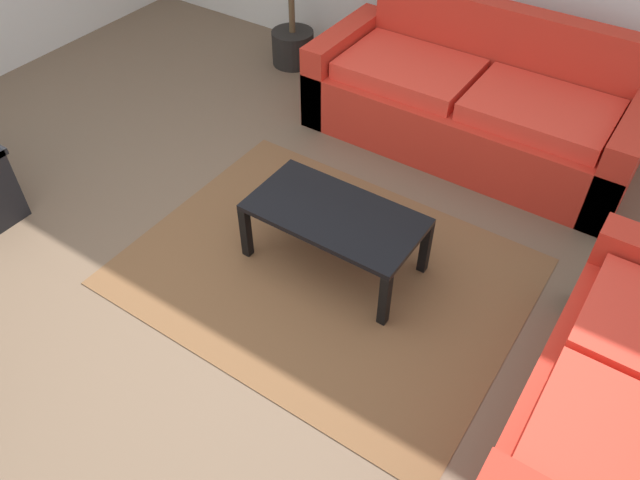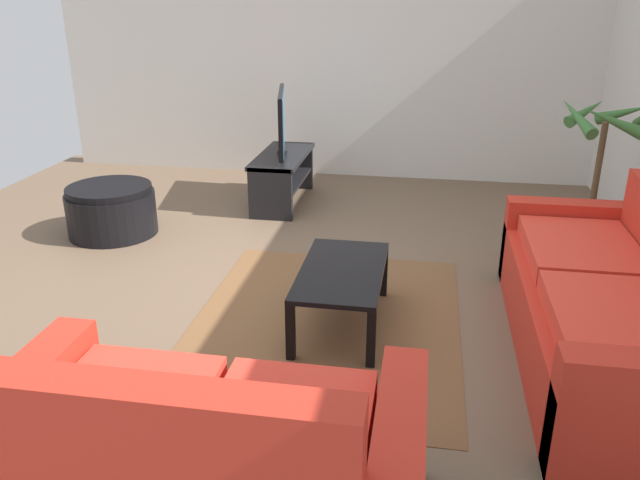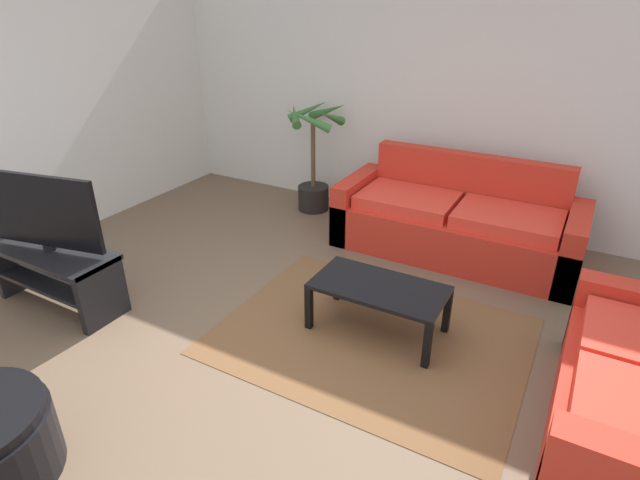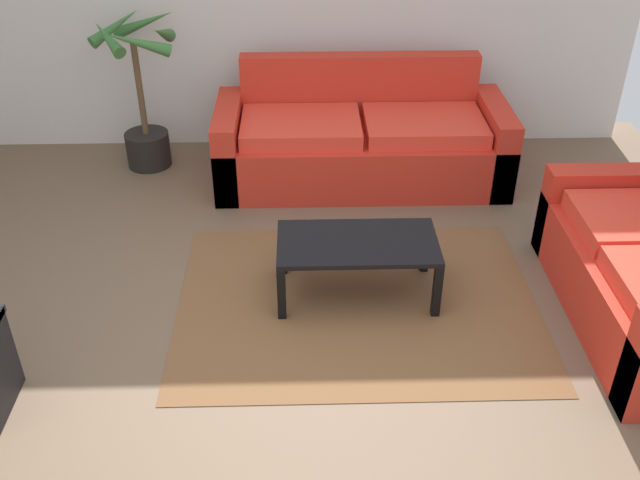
% 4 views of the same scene
% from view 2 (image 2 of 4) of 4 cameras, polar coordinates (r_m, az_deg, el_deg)
% --- Properties ---
extents(ground_plane, '(6.60, 6.60, 0.00)m').
position_cam_2_polar(ground_plane, '(4.72, -6.04, -3.61)').
color(ground_plane, brown).
extents(wall_left, '(0.06, 6.00, 2.70)m').
position_cam_2_polar(wall_left, '(7.23, 0.12, 16.43)').
color(wall_left, silver).
rests_on(wall_left, ground).
extents(couch_main, '(2.25, 0.90, 0.90)m').
position_cam_2_polar(couch_main, '(3.96, 24.62, -5.88)').
color(couch_main, red).
rests_on(couch_main, ground).
extents(couch_loveseat, '(0.90, 1.66, 0.90)m').
position_cam_2_polar(couch_loveseat, '(2.60, -10.58, -19.58)').
color(couch_loveseat, red).
rests_on(couch_loveseat, ground).
extents(tv_stand, '(1.10, 0.45, 0.50)m').
position_cam_2_polar(tv_stand, '(6.33, -3.38, 6.20)').
color(tv_stand, black).
rests_on(tv_stand, ground).
extents(tv, '(1.01, 0.25, 0.62)m').
position_cam_2_polar(tv, '(6.21, -3.45, 10.63)').
color(tv, black).
rests_on(tv, tv_stand).
extents(coffee_table, '(0.97, 0.51, 0.39)m').
position_cam_2_polar(coffee_table, '(3.95, 1.99, -3.31)').
color(coffee_table, black).
rests_on(coffee_table, ground).
extents(area_rug, '(2.20, 1.70, 0.01)m').
position_cam_2_polar(area_rug, '(4.11, 0.54, -7.40)').
color(area_rug, brown).
rests_on(area_rug, ground).
extents(potted_palm, '(0.70, 0.73, 1.25)m').
position_cam_2_polar(potted_palm, '(5.52, 23.60, 4.28)').
color(potted_palm, black).
rests_on(potted_palm, ground).
extents(ottoman, '(0.76, 0.76, 0.43)m').
position_cam_2_polar(ottoman, '(5.80, -18.27, 2.56)').
color(ottoman, black).
rests_on(ottoman, ground).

